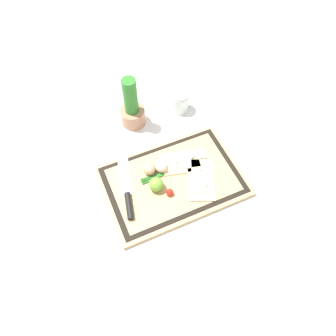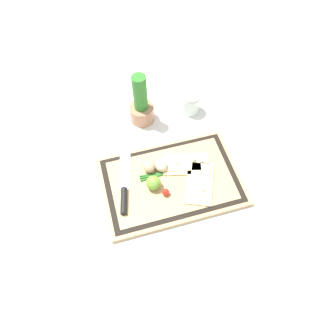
{
  "view_description": "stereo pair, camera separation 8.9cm",
  "coord_description": "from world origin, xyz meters",
  "px_view_note": "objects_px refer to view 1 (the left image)",
  "views": [
    {
      "loc": [
        -0.26,
        -0.55,
        1.05
      ],
      "look_at": [
        0.0,
        0.04,
        0.04
      ],
      "focal_mm": 35.0,
      "sensor_mm": 36.0,
      "label": 1
    },
    {
      "loc": [
        -0.18,
        -0.58,
        1.05
      ],
      "look_at": [
        0.0,
        0.04,
        0.04
      ],
      "focal_mm": 35.0,
      "sensor_mm": 36.0,
      "label": 2
    }
  ],
  "objects_px": {
    "herb_pot": "(132,109)",
    "sauce_jar": "(180,102)",
    "cherry_tomato_red": "(170,192)",
    "egg_pink": "(161,166)",
    "egg_brown": "(149,169)",
    "lime": "(156,184)",
    "pizza_slice_near": "(201,178)",
    "knife": "(128,195)",
    "pizza_slice_far": "(184,162)"
  },
  "relations": [
    {
      "from": "herb_pot",
      "to": "sauce_jar",
      "type": "distance_m",
      "value": 0.21
    },
    {
      "from": "cherry_tomato_red",
      "to": "sauce_jar",
      "type": "height_order",
      "value": "sauce_jar"
    },
    {
      "from": "egg_pink",
      "to": "sauce_jar",
      "type": "relative_size",
      "value": 0.58
    },
    {
      "from": "egg_pink",
      "to": "herb_pot",
      "type": "xyz_separation_m",
      "value": [
        -0.01,
        0.28,
        0.04
      ]
    },
    {
      "from": "egg_brown",
      "to": "lime",
      "type": "height_order",
      "value": "lime"
    },
    {
      "from": "pizza_slice_near",
      "to": "knife",
      "type": "height_order",
      "value": "pizza_slice_near"
    },
    {
      "from": "knife",
      "to": "lime",
      "type": "relative_size",
      "value": 5.37
    },
    {
      "from": "pizza_slice_far",
      "to": "knife",
      "type": "distance_m",
      "value": 0.25
    },
    {
      "from": "lime",
      "to": "sauce_jar",
      "type": "xyz_separation_m",
      "value": [
        0.25,
        0.33,
        -0.01
      ]
    },
    {
      "from": "pizza_slice_far",
      "to": "herb_pot",
      "type": "distance_m",
      "value": 0.3
    },
    {
      "from": "egg_brown",
      "to": "egg_pink",
      "type": "relative_size",
      "value": 1.0
    },
    {
      "from": "pizza_slice_near",
      "to": "egg_pink",
      "type": "xyz_separation_m",
      "value": [
        -0.12,
        0.1,
        0.02
      ]
    },
    {
      "from": "pizza_slice_far",
      "to": "egg_pink",
      "type": "relative_size",
      "value": 3.68
    },
    {
      "from": "pizza_slice_near",
      "to": "pizza_slice_far",
      "type": "distance_m",
      "value": 0.09
    },
    {
      "from": "pizza_slice_near",
      "to": "egg_brown",
      "type": "xyz_separation_m",
      "value": [
        -0.16,
        0.11,
        0.02
      ]
    },
    {
      "from": "knife",
      "to": "sauce_jar",
      "type": "height_order",
      "value": "sauce_jar"
    },
    {
      "from": "pizza_slice_near",
      "to": "egg_pink",
      "type": "bearing_deg",
      "value": 140.22
    },
    {
      "from": "lime",
      "to": "herb_pot",
      "type": "height_order",
      "value": "herb_pot"
    },
    {
      "from": "egg_pink",
      "to": "cherry_tomato_red",
      "type": "height_order",
      "value": "egg_pink"
    },
    {
      "from": "lime",
      "to": "egg_brown",
      "type": "bearing_deg",
      "value": 87.9
    },
    {
      "from": "pizza_slice_far",
      "to": "lime",
      "type": "xyz_separation_m",
      "value": [
        -0.14,
        -0.06,
        0.02
      ]
    },
    {
      "from": "egg_brown",
      "to": "lime",
      "type": "bearing_deg",
      "value": -92.1
    },
    {
      "from": "cherry_tomato_red",
      "to": "herb_pot",
      "type": "xyz_separation_m",
      "value": [
        0.01,
        0.38,
        0.05
      ]
    },
    {
      "from": "pizza_slice_near",
      "to": "lime",
      "type": "xyz_separation_m",
      "value": [
        -0.16,
        0.03,
        0.02
      ]
    },
    {
      "from": "pizza_slice_near",
      "to": "cherry_tomato_red",
      "type": "relative_size",
      "value": 7.62
    },
    {
      "from": "egg_brown",
      "to": "sauce_jar",
      "type": "relative_size",
      "value": 0.58
    },
    {
      "from": "lime",
      "to": "herb_pot",
      "type": "relative_size",
      "value": 0.23
    },
    {
      "from": "pizza_slice_far",
      "to": "cherry_tomato_red",
      "type": "bearing_deg",
      "value": -136.02
    },
    {
      "from": "knife",
      "to": "cherry_tomato_red",
      "type": "height_order",
      "value": "cherry_tomato_red"
    },
    {
      "from": "cherry_tomato_red",
      "to": "pizza_slice_far",
      "type": "bearing_deg",
      "value": 43.98
    },
    {
      "from": "egg_pink",
      "to": "cherry_tomato_red",
      "type": "xyz_separation_m",
      "value": [
        -0.01,
        -0.11,
        -0.01
      ]
    },
    {
      "from": "knife",
      "to": "egg_brown",
      "type": "distance_m",
      "value": 0.13
    },
    {
      "from": "pizza_slice_near",
      "to": "egg_brown",
      "type": "height_order",
      "value": "egg_brown"
    },
    {
      "from": "cherry_tomato_red",
      "to": "knife",
      "type": "bearing_deg",
      "value": 159.33
    },
    {
      "from": "knife",
      "to": "herb_pot",
      "type": "height_order",
      "value": "herb_pot"
    },
    {
      "from": "lime",
      "to": "cherry_tomato_red",
      "type": "xyz_separation_m",
      "value": [
        0.03,
        -0.04,
        -0.01
      ]
    },
    {
      "from": "knife",
      "to": "cherry_tomato_red",
      "type": "xyz_separation_m",
      "value": [
        0.14,
        -0.05,
        0.01
      ]
    },
    {
      "from": "cherry_tomato_red",
      "to": "sauce_jar",
      "type": "relative_size",
      "value": 0.29
    },
    {
      "from": "pizza_slice_far",
      "to": "lime",
      "type": "bearing_deg",
      "value": -156.78
    },
    {
      "from": "egg_brown",
      "to": "pizza_slice_far",
      "type": "bearing_deg",
      "value": -6.24
    },
    {
      "from": "cherry_tomato_red",
      "to": "egg_brown",
      "type": "bearing_deg",
      "value": 104.9
    },
    {
      "from": "lime",
      "to": "sauce_jar",
      "type": "bearing_deg",
      "value": 53.57
    },
    {
      "from": "pizza_slice_far",
      "to": "cherry_tomato_red",
      "type": "xyz_separation_m",
      "value": [
        -0.1,
        -0.1,
        0.01
      ]
    },
    {
      "from": "cherry_tomato_red",
      "to": "sauce_jar",
      "type": "xyz_separation_m",
      "value": [
        0.21,
        0.38,
        0.01
      ]
    },
    {
      "from": "knife",
      "to": "lime",
      "type": "height_order",
      "value": "lime"
    },
    {
      "from": "pizza_slice_near",
      "to": "cherry_tomato_red",
      "type": "distance_m",
      "value": 0.13
    },
    {
      "from": "egg_pink",
      "to": "lime",
      "type": "relative_size",
      "value": 0.98
    },
    {
      "from": "egg_brown",
      "to": "egg_pink",
      "type": "xyz_separation_m",
      "value": [
        0.04,
        -0.01,
        0.0
      ]
    },
    {
      "from": "egg_pink",
      "to": "pizza_slice_near",
      "type": "bearing_deg",
      "value": -39.78
    },
    {
      "from": "pizza_slice_far",
      "to": "sauce_jar",
      "type": "bearing_deg",
      "value": 68.52
    }
  ]
}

